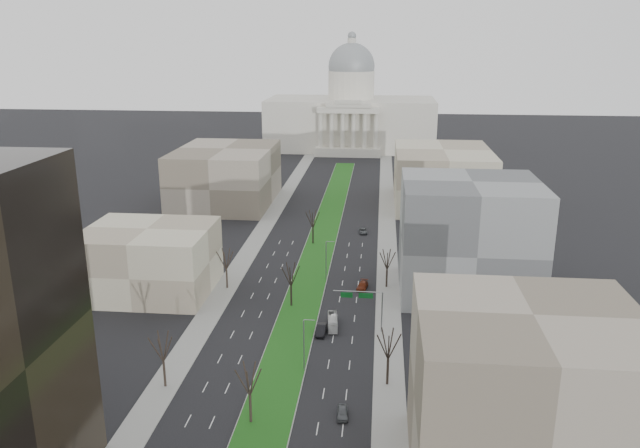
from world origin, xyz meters
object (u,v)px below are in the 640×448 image
Objects in this scene: car_black at (321,330)px; box_van at (333,322)px; car_grey_near at (343,412)px; car_red at (362,286)px; car_grey_far at (363,231)px.

car_black is 0.67× the size of box_van.
car_red is at bearing 85.30° from car_grey_near.
box_van is (-4.94, -19.08, 0.30)m from car_red.
car_red reaches higher than car_grey_far.
car_grey_near is 29.01m from box_van.
car_grey_near is 88.08m from car_grey_far.
car_red reaches higher than car_grey_near.
car_grey_far is at bearing 80.57° from box_van.
car_grey_near is at bearing -83.21° from car_red.
car_red is 19.71m from box_van.
car_grey_near is 0.86× the size of car_grey_far.
car_black is at bearing -127.42° from box_van.
car_red is 0.68× the size of box_van.
box_van is at bearing 94.12° from car_grey_near.
car_grey_far is (0.09, 88.08, -0.04)m from car_grey_near.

